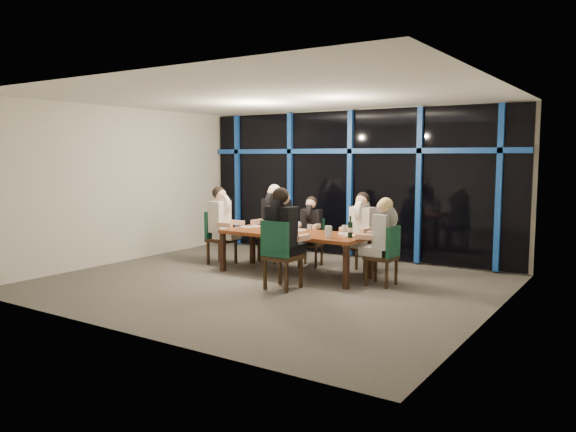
{
  "coord_description": "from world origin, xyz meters",
  "views": [
    {
      "loc": [
        5.19,
        -7.29,
        2.07
      ],
      "look_at": [
        0.0,
        0.6,
        1.05
      ],
      "focal_mm": 35.0,
      "sensor_mm": 36.0,
      "label": 1
    }
  ],
  "objects": [
    {
      "name": "room",
      "position": [
        0.0,
        0.0,
        2.02
      ],
      "size": [
        7.04,
        7.0,
        3.02
      ],
      "color": "#58534E",
      "rests_on": "ground"
    },
    {
      "name": "window_wall",
      "position": [
        0.01,
        2.93,
        1.55
      ],
      "size": [
        6.86,
        0.43,
        2.94
      ],
      "color": "black",
      "rests_on": "ground"
    },
    {
      "name": "dining_table",
      "position": [
        0.0,
        0.8,
        0.68
      ],
      "size": [
        2.6,
        1.0,
        0.75
      ],
      "color": "brown",
      "rests_on": "ground"
    },
    {
      "name": "chair_far_left",
      "position": [
        -1.03,
        1.71,
        0.58
      ],
      "size": [
        0.49,
        0.49,
        1.03
      ],
      "rotation": [
        0.0,
        0.0,
        -0.03
      ],
      "color": "#301E10",
      "rests_on": "ground"
    },
    {
      "name": "chair_far_mid",
      "position": [
        -0.17,
        1.67,
        0.5
      ],
      "size": [
        0.49,
        0.49,
        0.89
      ],
      "rotation": [
        0.0,
        0.0,
        0.19
      ],
      "color": "#301E10",
      "rests_on": "ground"
    },
    {
      "name": "chair_far_right",
      "position": [
        0.88,
        1.7,
        0.54
      ],
      "size": [
        0.47,
        0.47,
        0.97
      ],
      "rotation": [
        0.0,
        0.0,
        -0.04
      ],
      "color": "#301E10",
      "rests_on": "ground"
    },
    {
      "name": "chair_end_left",
      "position": [
        -1.77,
        0.85,
        0.57
      ],
      "size": [
        0.51,
        0.51,
        1.01
      ],
      "rotation": [
        0.0,
        0.0,
        1.66
      ],
      "color": "#301E10",
      "rests_on": "ground"
    },
    {
      "name": "chair_end_right",
      "position": [
        1.67,
        0.9,
        0.54
      ],
      "size": [
        0.46,
        0.46,
        0.96
      ],
      "rotation": [
        0.0,
        0.0,
        4.69
      ],
      "color": "#301E10",
      "rests_on": "ground"
    },
    {
      "name": "chair_near_mid",
      "position": [
        0.4,
        -0.25,
        0.6
      ],
      "size": [
        0.51,
        0.51,
        1.08
      ],
      "rotation": [
        0.0,
        0.0,
        3.13
      ],
      "color": "#301E10",
      "rests_on": "ground"
    },
    {
      "name": "diner_far_left",
      "position": [
        -1.03,
        1.62,
        0.98
      ],
      "size": [
        0.52,
        0.65,
        1.0
      ],
      "rotation": [
        0.0,
        0.0,
        -0.03
      ],
      "color": "black",
      "rests_on": "ground"
    },
    {
      "name": "diner_far_mid",
      "position": [
        -0.15,
        1.6,
        0.86
      ],
      "size": [
        0.49,
        0.59,
        0.87
      ],
      "rotation": [
        0.0,
        0.0,
        0.19
      ],
      "color": "black",
      "rests_on": "ground"
    },
    {
      "name": "diner_far_right",
      "position": [
        0.87,
        1.62,
        0.93
      ],
      "size": [
        0.49,
        0.61,
        0.95
      ],
      "rotation": [
        0.0,
        0.0,
        -0.04
      ],
      "color": "silver",
      "rests_on": "ground"
    },
    {
      "name": "diner_end_left",
      "position": [
        -1.68,
        0.85,
        0.97
      ],
      "size": [
        0.65,
        0.53,
        0.99
      ],
      "rotation": [
        0.0,
        0.0,
        1.66
      ],
      "color": "silver",
      "rests_on": "ground"
    },
    {
      "name": "diner_end_right",
      "position": [
        1.59,
        0.9,
        0.92
      ],
      "size": [
        0.6,
        0.48,
        0.94
      ],
      "rotation": [
        0.0,
        0.0,
        4.69
      ],
      "color": "black",
      "rests_on": "ground"
    },
    {
      "name": "diner_near_mid",
      "position": [
        0.4,
        -0.16,
        1.03
      ],
      "size": [
        0.54,
        0.67,
        1.05
      ],
      "rotation": [
        0.0,
        0.0,
        3.13
      ],
      "color": "black",
      "rests_on": "ground"
    },
    {
      "name": "plate_far_left",
      "position": [
        -1.04,
        1.06,
        0.76
      ],
      "size": [
        0.24,
        0.24,
        0.01
      ],
      "primitive_type": "cylinder",
      "color": "white",
      "rests_on": "dining_table"
    },
    {
      "name": "plate_far_mid",
      "position": [
        -0.05,
        1.05,
        0.76
      ],
      "size": [
        0.24,
        0.24,
        0.01
      ],
      "primitive_type": "cylinder",
      "color": "white",
      "rests_on": "dining_table"
    },
    {
      "name": "plate_far_right",
      "position": [
        0.85,
        1.06,
        0.76
      ],
      "size": [
        0.24,
        0.24,
        0.01
      ],
      "primitive_type": "cylinder",
      "color": "white",
      "rests_on": "dining_table"
    },
    {
      "name": "plate_end_left",
      "position": [
        -1.12,
        0.91,
        0.76
      ],
      "size": [
        0.24,
        0.24,
        0.01
      ],
      "primitive_type": "cylinder",
      "color": "white",
      "rests_on": "dining_table"
    },
    {
      "name": "plate_end_right",
      "position": [
        1.03,
        0.91,
        0.76
      ],
      "size": [
        0.24,
        0.24,
        0.01
      ],
      "primitive_type": "cylinder",
      "color": "white",
      "rests_on": "dining_table"
    },
    {
      "name": "plate_near_mid",
      "position": [
        0.41,
        0.4,
        0.76
      ],
      "size": [
        0.24,
        0.24,
        0.01
      ],
      "primitive_type": "cylinder",
      "color": "white",
      "rests_on": "dining_table"
    },
    {
      "name": "wine_bottle",
      "position": [
        1.1,
        0.75,
        0.89
      ],
      "size": [
        0.08,
        0.08,
        0.35
      ],
      "rotation": [
        0.0,
        0.0,
        -0.13
      ],
      "color": "black",
      "rests_on": "dining_table"
    },
    {
      "name": "water_pitcher",
      "position": [
        0.82,
        0.53,
        0.85
      ],
      "size": [
        0.12,
        0.11,
        0.19
      ],
      "rotation": [
        0.0,
        0.0,
        -0.35
      ],
      "color": "silver",
      "rests_on": "dining_table"
    },
    {
      "name": "tea_light",
      "position": [
        -0.16,
        0.51,
        0.76
      ],
      "size": [
        0.05,
        0.05,
        0.03
      ],
      "primitive_type": "cylinder",
      "color": "#FFA34C",
      "rests_on": "dining_table"
    },
    {
      "name": "wine_glass_a",
      "position": [
        -0.36,
        0.69,
        0.88
      ],
      "size": [
        0.07,
        0.07,
        0.18
      ],
      "color": "silver",
      "rests_on": "dining_table"
    },
    {
      "name": "wine_glass_b",
      "position": [
        0.0,
        0.94,
        0.87
      ],
      "size": [
        0.07,
        0.07,
        0.17
      ],
      "color": "silver",
      "rests_on": "dining_table"
    },
    {
      "name": "wine_glass_c",
      "position": [
        0.39,
        0.65,
        0.88
      ],
      "size": [
        0.07,
        0.07,
        0.18
      ],
      "color": "silver",
      "rests_on": "dining_table"
    },
    {
      "name": "wine_glass_d",
      "position": [
        -0.63,
        0.92,
        0.87
      ],
      "size": [
        0.07,
        0.07,
        0.17
      ],
      "color": "silver",
      "rests_on": "dining_table"
    },
    {
      "name": "wine_glass_e",
      "position": [
        0.92,
        0.89,
        0.88
      ],
      "size": [
        0.07,
        0.07,
        0.18
      ],
      "color": "silver",
      "rests_on": "dining_table"
    }
  ]
}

